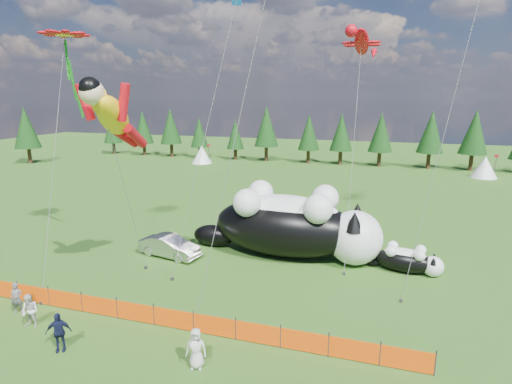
{
  "coord_description": "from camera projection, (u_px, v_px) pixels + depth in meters",
  "views": [
    {
      "loc": [
        8.3,
        -17.52,
        10.37
      ],
      "look_at": [
        1.81,
        4.0,
        4.96
      ],
      "focal_mm": 28.0,
      "sensor_mm": 36.0,
      "label": 1
    }
  ],
  "objects": [
    {
      "name": "tree_line",
      "position": [
        321.0,
        138.0,
        62.01
      ],
      "size": [
        90.0,
        4.0,
        8.0
      ],
      "primitive_type": null,
      "color": "black",
      "rests_on": "ground"
    },
    {
      "name": "ground",
      "position": [
        201.0,
        298.0,
        21.06
      ],
      "size": [
        160.0,
        160.0,
        0.0
      ],
      "primitive_type": "plane",
      "color": "#0E3D0B",
      "rests_on": "ground"
    },
    {
      "name": "cat_large",
      "position": [
        293.0,
        224.0,
        26.15
      ],
      "size": [
        12.94,
        4.84,
        4.67
      ],
      "rotation": [
        0.0,
        0.0,
        -0.03
      ],
      "color": "black",
      "rests_on": "ground"
    },
    {
      "name": "festival_tents",
      "position": [
        395.0,
        163.0,
        54.88
      ],
      "size": [
        50.0,
        3.2,
        2.8
      ],
      "primitive_type": null,
      "color": "white",
      "rests_on": "ground"
    },
    {
      "name": "spectator_a",
      "position": [
        17.0,
        298.0,
        19.41
      ],
      "size": [
        0.67,
        0.57,
        1.58
      ],
      "primitive_type": "imported",
      "rotation": [
        0.0,
        0.0,
        0.39
      ],
      "color": "#5A5B5F",
      "rests_on": "ground"
    },
    {
      "name": "cat_small",
      "position": [
        408.0,
        260.0,
        24.01
      ],
      "size": [
        4.57,
        2.09,
        1.65
      ],
      "rotation": [
        0.0,
        0.0,
        -0.15
      ],
      "color": "black",
      "rests_on": "ground"
    },
    {
      "name": "flower_kite",
      "position": [
        65.0,
        37.0,
        23.87
      ],
      "size": [
        4.25,
        8.25,
        15.46
      ],
      "color": "red",
      "rests_on": "ground"
    },
    {
      "name": "spectator_b",
      "position": [
        30.0,
        311.0,
        18.21
      ],
      "size": [
        0.8,
        0.5,
        1.61
      ],
      "primitive_type": "imported",
      "rotation": [
        0.0,
        0.0,
        0.05
      ],
      "color": "silver",
      "rests_on": "ground"
    },
    {
      "name": "spectator_e",
      "position": [
        196.0,
        348.0,
        15.48
      ],
      "size": [
        0.91,
        0.69,
        1.66
      ],
      "primitive_type": "imported",
      "rotation": [
        0.0,
        0.0,
        0.22
      ],
      "color": "silver",
      "rests_on": "ground"
    },
    {
      "name": "gecko_kite",
      "position": [
        362.0,
        43.0,
        28.39
      ],
      "size": [
        2.78,
        11.29,
        16.3
      ],
      "color": "red",
      "rests_on": "ground"
    },
    {
      "name": "car",
      "position": [
        170.0,
        246.0,
        26.37
      ],
      "size": [
        4.43,
        2.23,
        1.4
      ],
      "primitive_type": "imported",
      "rotation": [
        0.0,
        0.0,
        1.39
      ],
      "color": "#B3B3B8",
      "rests_on": "ground"
    },
    {
      "name": "superhero_kite",
      "position": [
        113.0,
        116.0,
        19.73
      ],
      "size": [
        5.63,
        5.82,
        11.61
      ],
      "color": "yellow",
      "rests_on": "ground"
    },
    {
      "name": "safety_fence",
      "position": [
        174.0,
        319.0,
        18.15
      ],
      "size": [
        22.06,
        0.06,
        1.1
      ],
      "color": "#262626",
      "rests_on": "ground"
    },
    {
      "name": "spectator_c",
      "position": [
        59.0,
        332.0,
        16.51
      ],
      "size": [
        1.13,
        0.94,
        1.72
      ],
      "primitive_type": "imported",
      "rotation": [
        0.0,
        0.0,
        0.5
      ],
      "color": "#141937",
      "rests_on": "ground"
    },
    {
      "name": "diamond_kite_a",
      "position": [
        233.0,
        13.0,
        22.74
      ],
      "size": [
        3.18,
        4.78,
        16.79
      ],
      "color": "#0C5CB6",
      "rests_on": "ground"
    }
  ]
}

